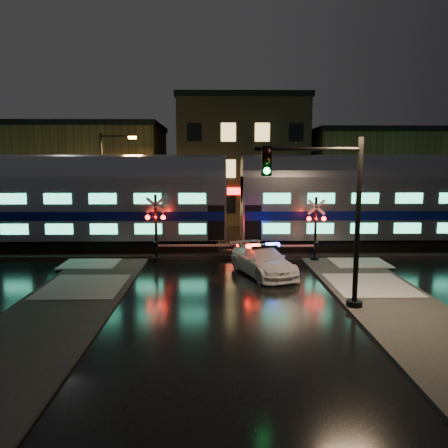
{
  "coord_description": "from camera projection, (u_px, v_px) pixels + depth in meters",
  "views": [
    {
      "loc": [
        -0.53,
        -22.18,
        5.57
      ],
      "look_at": [
        -0.06,
        2.5,
        2.2
      ],
      "focal_mm": 35.0,
      "sensor_mm": 36.0,
      "label": 1
    }
  ],
  "objects": [
    {
      "name": "traffic_light",
      "position": [
        331.0,
        220.0,
        16.41
      ],
      "size": [
        4.25,
        0.74,
        6.58
      ],
      "rotation": [
        0.0,
        0.0,
        0.26
      ],
      "color": "black",
      "rests_on": "ground"
    },
    {
      "name": "police_car",
      "position": [
        263.0,
        261.0,
        22.13
      ],
      "size": [
        3.57,
        5.35,
        1.6
      ],
      "rotation": [
        0.0,
        0.0,
        0.34
      ],
      "color": "white",
      "rests_on": "ground"
    },
    {
      "name": "ballast",
      "position": [
        224.0,
        251.0,
        27.67
      ],
      "size": [
        90.0,
        4.2,
        0.24
      ],
      "primitive_type": "cube",
      "color": "black",
      "rests_on": "ground"
    },
    {
      "name": "streetlight",
      "position": [
        106.0,
        180.0,
        30.89
      ],
      "size": [
        2.58,
        0.27,
        7.73
      ],
      "color": "black",
      "rests_on": "ground"
    },
    {
      "name": "ground",
      "position": [
        226.0,
        272.0,
        22.73
      ],
      "size": [
        120.0,
        120.0,
        0.0
      ],
      "primitive_type": "plane",
      "color": "black",
      "rests_on": "ground"
    },
    {
      "name": "building_mid",
      "position": [
        241.0,
        163.0,
        44.28
      ],
      "size": [
        12.0,
        11.0,
        11.5
      ],
      "primitive_type": "cube",
      "color": "brown",
      "rests_on": "ground"
    },
    {
      "name": "building_left",
      "position": [
        91.0,
        175.0,
        43.67
      ],
      "size": [
        14.0,
        10.0,
        9.0
      ],
      "primitive_type": "cube",
      "color": "brown",
      "rests_on": "ground"
    },
    {
      "name": "train",
      "position": [
        234.0,
        200.0,
        27.23
      ],
      "size": [
        51.0,
        3.12,
        5.92
      ],
      "color": "black",
      "rests_on": "ballast"
    },
    {
      "name": "sidewalk_right",
      "position": [
        397.0,
        308.0,
        16.9
      ],
      "size": [
        4.0,
        20.0,
        0.12
      ],
      "primitive_type": "cube",
      "color": "#2D2D2D",
      "rests_on": "ground"
    },
    {
      "name": "crossing_signal_left",
      "position": [
        162.0,
        235.0,
        24.73
      ],
      "size": [
        5.5,
        0.64,
        3.89
      ],
      "color": "black",
      "rests_on": "ground"
    },
    {
      "name": "building_right",
      "position": [
        369.0,
        178.0,
        44.23
      ],
      "size": [
        12.0,
        10.0,
        8.5
      ],
      "primitive_type": "cube",
      "color": "brown",
      "rests_on": "ground"
    },
    {
      "name": "crossing_signal_right",
      "position": [
        309.0,
        236.0,
        24.89
      ],
      "size": [
        5.29,
        0.63,
        3.74
      ],
      "color": "black",
      "rests_on": "ground"
    },
    {
      "name": "sidewalk_left",
      "position": [
        60.0,
        310.0,
        16.66
      ],
      "size": [
        4.0,
        20.0,
        0.12
      ],
      "primitive_type": "cube",
      "color": "#2D2D2D",
      "rests_on": "ground"
    }
  ]
}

